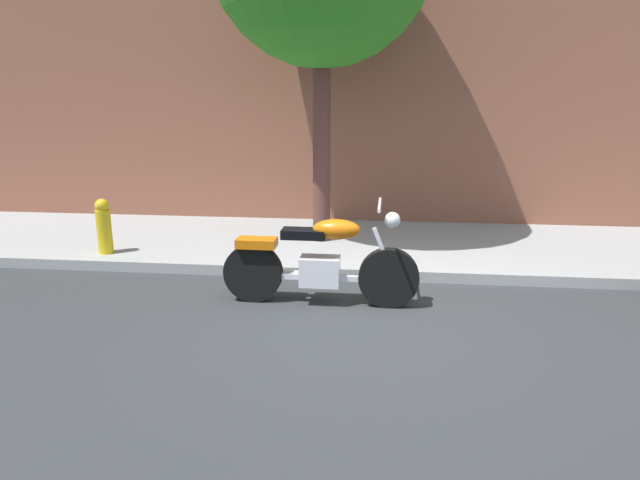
{
  "coord_description": "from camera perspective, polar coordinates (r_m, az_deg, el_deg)",
  "views": [
    {
      "loc": [
        0.08,
        -5.5,
        2.29
      ],
      "look_at": [
        -0.59,
        0.45,
        0.74
      ],
      "focal_mm": 31.78,
      "sensor_mm": 36.0,
      "label": 1
    }
  ],
  "objects": [
    {
      "name": "ground_plane",
      "position": [
        5.96,
        5.21,
        -8.15
      ],
      "size": [
        60.0,
        60.0,
        0.0
      ],
      "primitive_type": "plane",
      "color": "#303335"
    },
    {
      "name": "fire_hydrant",
      "position": [
        8.35,
        -20.89,
        0.86
      ],
      "size": [
        0.2,
        0.2,
        0.91
      ],
      "color": "gold",
      "rests_on": "ground"
    },
    {
      "name": "sidewalk",
      "position": [
        8.55,
        5.67,
        -0.6
      ],
      "size": [
        22.78,
        2.9,
        0.14
      ],
      "primitive_type": "cube",
      "color": "#9B9B9B",
      "rests_on": "ground"
    },
    {
      "name": "motorcycle",
      "position": [
        6.26,
        -0.01,
        -2.37
      ],
      "size": [
        2.19,
        0.7,
        1.16
      ],
      "color": "black",
      "rests_on": "ground"
    }
  ]
}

